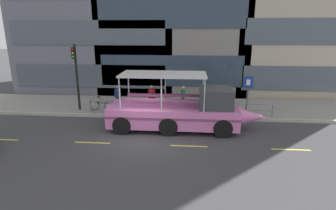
{
  "coord_description": "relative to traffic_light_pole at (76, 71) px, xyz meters",
  "views": [
    {
      "loc": [
        2.41,
        -13.15,
        5.49
      ],
      "look_at": [
        1.16,
        1.7,
        1.3
      ],
      "focal_mm": 29.09,
      "sensor_mm": 36.0,
      "label": 1
    }
  ],
  "objects": [
    {
      "name": "leaned_bicycle",
      "position": [
        1.59,
        -0.02,
        -2.26
      ],
      "size": [
        1.74,
        0.46,
        0.96
      ],
      "color": "black",
      "rests_on": "sidewalk"
    },
    {
      "name": "pedestrian_near_bow",
      "position": [
        9.91,
        0.59,
        -1.6
      ],
      "size": [
        0.36,
        0.39,
        1.71
      ],
      "color": "black",
      "rests_on": "sidewalk"
    },
    {
      "name": "pedestrian_mid_left",
      "position": [
        7.0,
        0.87,
        -1.68
      ],
      "size": [
        0.3,
        0.41,
        1.59
      ],
      "color": "#1E2338",
      "rests_on": "sidewalk"
    },
    {
      "name": "sidewalk",
      "position": [
        5.08,
        1.59,
        -2.72
      ],
      "size": [
        32.0,
        4.8,
        0.18
      ],
      "primitive_type": "cube",
      "color": "gray",
      "rests_on": "ground_plane"
    },
    {
      "name": "parking_sign",
      "position": [
        11.07,
        -0.14,
        -0.95
      ],
      "size": [
        0.6,
        0.12,
        2.48
      ],
      "color": "#4C4F54",
      "rests_on": "sidewalk"
    },
    {
      "name": "curb_guardrail",
      "position": [
        6.79,
        -0.56,
        -2.06
      ],
      "size": [
        11.72,
        0.09,
        0.84
      ],
      "color": "gray",
      "rests_on": "sidewalk"
    },
    {
      "name": "duck_tour_boat",
      "position": [
        7.05,
        -2.59,
        -1.78
      ],
      "size": [
        8.9,
        2.49,
        3.15
      ],
      "color": "pink",
      "rests_on": "ground_plane"
    },
    {
      "name": "lane_centreline",
      "position": [
        5.08,
        -4.96,
        -2.81
      ],
      "size": [
        25.8,
        0.12,
        0.01
      ],
      "color": "#DBD64C",
      "rests_on": "ground_plane"
    },
    {
      "name": "curb_edge",
      "position": [
        5.08,
        -0.9,
        -2.72
      ],
      "size": [
        32.0,
        0.18,
        0.18
      ],
      "primitive_type": "cube",
      "color": "#B2ADA3",
      "rests_on": "ground_plane"
    },
    {
      "name": "pedestrian_mid_right",
      "position": [
        4.93,
        0.23,
        -1.59
      ],
      "size": [
        0.49,
        0.24,
        1.72
      ],
      "color": "#47423D",
      "rests_on": "sidewalk"
    },
    {
      "name": "traffic_light_pole",
      "position": [
        0.0,
        0.0,
        0.0
      ],
      "size": [
        0.24,
        0.46,
        4.36
      ],
      "color": "black",
      "rests_on": "sidewalk"
    },
    {
      "name": "pedestrian_near_stern",
      "position": [
        2.55,
        0.55,
        -1.66
      ],
      "size": [
        0.34,
        0.35,
        1.6
      ],
      "color": "#1E2338",
      "rests_on": "sidewalk"
    },
    {
      "name": "ground_plane",
      "position": [
        5.08,
        -4.01,
        -2.81
      ],
      "size": [
        120.0,
        120.0,
        0.0
      ],
      "primitive_type": "plane",
      "color": "#3D3D3F"
    }
  ]
}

